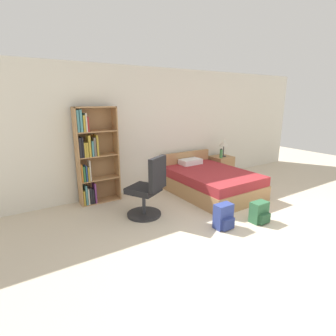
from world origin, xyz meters
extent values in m
plane|color=beige|center=(0.00, 0.00, 0.00)|extent=(14.00, 14.00, 0.00)
cube|color=silver|center=(0.00, 3.23, 1.30)|extent=(9.00, 0.06, 2.60)
cube|color=#AD7F51|center=(-1.84, 3.00, 0.91)|extent=(0.02, 0.28, 1.82)
cube|color=#AD7F51|center=(-1.10, 3.00, 0.91)|extent=(0.02, 0.28, 1.82)
cube|color=#936C45|center=(-1.47, 3.13, 0.91)|extent=(0.77, 0.01, 1.82)
cube|color=#AD7F51|center=(-1.47, 3.00, 0.01)|extent=(0.73, 0.26, 0.02)
cube|color=gold|center=(-1.81, 2.95, 0.16)|extent=(0.03, 0.17, 0.28)
cube|color=teal|center=(-1.76, 2.95, 0.21)|extent=(0.03, 0.16, 0.37)
cube|color=beige|center=(-1.73, 2.97, 0.18)|extent=(0.03, 0.20, 0.31)
cube|color=black|center=(-1.68, 2.95, 0.18)|extent=(0.04, 0.17, 0.31)
cube|color=black|center=(-1.64, 2.96, 0.16)|extent=(0.03, 0.19, 0.28)
cube|color=#7A387F|center=(-1.59, 2.96, 0.21)|extent=(0.03, 0.19, 0.39)
cube|color=#AD7F51|center=(-1.47, 3.00, 0.47)|extent=(0.73, 0.26, 0.02)
cube|color=orange|center=(-1.81, 2.97, 0.64)|extent=(0.03, 0.20, 0.33)
cube|color=#2D6638|center=(-1.77, 2.97, 0.62)|extent=(0.03, 0.19, 0.29)
cube|color=navy|center=(-1.73, 2.95, 0.62)|extent=(0.02, 0.17, 0.30)
cube|color=gold|center=(-1.69, 2.96, 0.61)|extent=(0.03, 0.19, 0.27)
cube|color=beige|center=(-1.66, 2.95, 0.67)|extent=(0.02, 0.16, 0.39)
cube|color=#AD7F51|center=(-1.47, 3.00, 0.92)|extent=(0.73, 0.26, 0.02)
cube|color=black|center=(-1.80, 2.97, 1.11)|extent=(0.04, 0.21, 0.36)
cube|color=black|center=(-1.76, 2.98, 1.11)|extent=(0.03, 0.22, 0.36)
cube|color=gold|center=(-1.72, 2.96, 1.07)|extent=(0.03, 0.17, 0.27)
cube|color=gold|center=(-1.68, 2.96, 1.06)|extent=(0.04, 0.18, 0.27)
cube|color=gold|center=(-1.64, 2.96, 1.13)|extent=(0.04, 0.17, 0.39)
cube|color=teal|center=(-1.58, 2.98, 1.07)|extent=(0.03, 0.21, 0.28)
cube|color=#665B51|center=(-1.54, 2.95, 1.10)|extent=(0.04, 0.16, 0.34)
cube|color=gold|center=(-1.49, 2.98, 1.12)|extent=(0.03, 0.21, 0.39)
cube|color=#AD7F51|center=(-1.47, 3.00, 1.38)|extent=(0.73, 0.26, 0.02)
cube|color=teal|center=(-1.80, 2.95, 1.58)|extent=(0.04, 0.16, 0.38)
cube|color=teal|center=(-1.75, 2.98, 1.58)|extent=(0.04, 0.21, 0.39)
cube|color=gold|center=(-1.70, 2.96, 1.53)|extent=(0.04, 0.19, 0.29)
cube|color=beige|center=(-1.66, 2.98, 1.55)|extent=(0.03, 0.21, 0.33)
cube|color=maroon|center=(-1.63, 2.95, 1.52)|extent=(0.03, 0.17, 0.26)
cube|color=#AD7F51|center=(-1.47, 3.00, 1.81)|extent=(0.77, 0.28, 0.02)
cube|color=#AD7F51|center=(0.64, 2.14, 0.16)|extent=(1.38, 1.93, 0.31)
cube|color=maroon|center=(0.64, 2.14, 0.40)|extent=(1.35, 1.89, 0.18)
cube|color=#AD7F51|center=(0.64, 3.07, 0.37)|extent=(1.38, 0.08, 0.75)
cube|color=white|center=(0.64, 2.86, 0.56)|extent=(0.50, 0.30, 0.12)
cylinder|color=#232326|center=(-1.05, 1.95, 0.02)|extent=(0.59, 0.59, 0.04)
cylinder|color=#333338|center=(-1.05, 1.95, 0.23)|extent=(0.06, 0.06, 0.38)
cube|color=black|center=(-1.05, 1.95, 0.47)|extent=(0.65, 0.65, 0.10)
cube|color=black|center=(-0.92, 1.71, 0.79)|extent=(0.42, 0.28, 0.54)
cube|color=#AD7F51|center=(1.65, 2.88, 0.28)|extent=(0.49, 0.45, 0.56)
sphere|color=tan|center=(1.65, 2.64, 0.39)|extent=(0.02, 0.02, 0.02)
cylinder|color=#333333|center=(1.66, 2.84, 0.57)|extent=(0.15, 0.15, 0.02)
cylinder|color=#333333|center=(1.66, 2.84, 0.71)|extent=(0.02, 0.02, 0.25)
cone|color=beige|center=(1.66, 2.84, 0.91)|extent=(0.22, 0.22, 0.17)
cylinder|color=#3F8C4C|center=(1.51, 2.76, 0.66)|extent=(0.07, 0.07, 0.21)
cylinder|color=#2D2D33|center=(1.51, 2.76, 0.78)|extent=(0.05, 0.05, 0.02)
cube|color=#2D603D|center=(0.41, 0.72, 0.17)|extent=(0.29, 0.18, 0.35)
cube|color=#275234|center=(0.41, 0.60, 0.10)|extent=(0.22, 0.06, 0.16)
cube|color=navy|center=(-0.23, 0.88, 0.20)|extent=(0.28, 0.17, 0.39)
cube|color=navy|center=(-0.23, 0.77, 0.11)|extent=(0.22, 0.06, 0.18)
camera|label=1|loc=(-2.98, -1.79, 1.96)|focal=28.00mm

